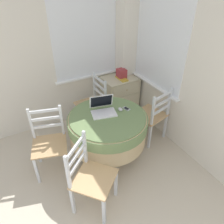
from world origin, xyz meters
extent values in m
cube|color=white|center=(1.44, 3.25, 1.49)|extent=(1.10, 0.01, 1.42)
cube|color=white|center=(1.44, 3.22, 0.77)|extent=(1.18, 0.07, 0.02)
cube|color=white|center=(2.26, 2.42, 1.49)|extent=(0.01, 1.10, 1.42)
cube|color=white|center=(2.23, 2.42, 0.77)|extent=(0.07, 1.18, 0.02)
cube|color=silver|center=(2.13, 3.11, 1.27)|extent=(0.28, 0.28, 2.55)
cylinder|color=#4C3D2D|center=(1.19, 2.04, 0.01)|extent=(0.36, 0.36, 0.03)
cylinder|color=#4C3D2D|center=(1.19, 2.04, 0.37)|extent=(0.11, 0.11, 0.69)
cylinder|color=tan|center=(1.19, 2.04, 0.52)|extent=(1.05, 1.05, 0.39)
cylinder|color=#6B8451|center=(1.19, 2.04, 0.64)|extent=(1.08, 1.08, 0.15)
cylinder|color=#6B8451|center=(1.19, 2.04, 0.73)|extent=(1.02, 1.02, 0.02)
cube|color=white|center=(1.17, 2.11, 0.74)|extent=(0.36, 0.28, 0.02)
cube|color=silver|center=(1.17, 2.12, 0.75)|extent=(0.31, 0.19, 0.00)
cube|color=white|center=(1.20, 2.24, 0.86)|extent=(0.33, 0.14, 0.21)
cube|color=black|center=(1.20, 2.24, 0.86)|extent=(0.30, 0.12, 0.18)
ellipsoid|color=silver|center=(1.40, 2.07, 0.76)|extent=(0.05, 0.08, 0.04)
cube|color=#B2B7BC|center=(1.50, 2.07, 0.74)|extent=(0.08, 0.12, 0.01)
cube|color=black|center=(1.50, 2.07, 0.75)|extent=(0.06, 0.08, 0.00)
cube|color=tan|center=(1.27, 2.83, 0.45)|extent=(0.44, 0.45, 0.02)
cube|color=silver|center=(1.08, 3.02, 0.22)|extent=(0.04, 0.04, 0.44)
cube|color=silver|center=(1.09, 2.63, 0.22)|extent=(0.04, 0.04, 0.44)
cube|color=silver|center=(1.45, 3.03, 0.22)|extent=(0.04, 0.04, 0.44)
cube|color=silver|center=(1.47, 2.64, 0.22)|extent=(0.04, 0.04, 0.44)
cube|color=silver|center=(1.45, 3.03, 0.69)|extent=(0.03, 0.03, 0.46)
cube|color=silver|center=(1.47, 2.64, 0.69)|extent=(0.03, 0.03, 0.46)
cube|color=silver|center=(1.46, 2.84, 0.86)|extent=(0.04, 0.39, 0.04)
cube|color=silver|center=(1.46, 2.84, 0.74)|extent=(0.04, 0.39, 0.04)
cube|color=silver|center=(1.46, 2.84, 0.62)|extent=(0.04, 0.39, 0.04)
cube|color=tan|center=(1.98, 2.12, 0.45)|extent=(0.52, 0.52, 0.02)
cube|color=silver|center=(2.12, 2.35, 0.22)|extent=(0.04, 0.04, 0.44)
cube|color=silver|center=(1.75, 2.26, 0.22)|extent=(0.04, 0.04, 0.44)
cube|color=silver|center=(2.21, 1.98, 0.22)|extent=(0.04, 0.04, 0.44)
cube|color=silver|center=(1.83, 1.90, 0.22)|extent=(0.04, 0.04, 0.44)
cube|color=silver|center=(2.21, 1.98, 0.69)|extent=(0.04, 0.04, 0.46)
cube|color=silver|center=(1.83, 1.90, 0.69)|extent=(0.04, 0.04, 0.46)
cube|color=silver|center=(2.02, 1.94, 0.86)|extent=(0.38, 0.11, 0.04)
cube|color=silver|center=(2.02, 1.94, 0.74)|extent=(0.38, 0.11, 0.04)
cube|color=silver|center=(2.02, 1.94, 0.62)|extent=(0.38, 0.11, 0.04)
cube|color=tan|center=(0.69, 1.42, 0.45)|extent=(0.61, 0.61, 0.02)
cube|color=silver|center=(0.66, 1.15, 0.22)|extent=(0.05, 0.05, 0.44)
cube|color=silver|center=(0.96, 1.41, 0.22)|extent=(0.05, 0.05, 0.44)
cube|color=silver|center=(0.42, 1.43, 0.22)|extent=(0.05, 0.05, 0.44)
cube|color=silver|center=(0.71, 1.69, 0.22)|extent=(0.05, 0.05, 0.44)
cube|color=silver|center=(0.42, 1.43, 0.69)|extent=(0.05, 0.05, 0.46)
cube|color=silver|center=(0.71, 1.69, 0.69)|extent=(0.05, 0.05, 0.46)
cube|color=silver|center=(0.56, 1.56, 0.86)|extent=(0.31, 0.27, 0.04)
cube|color=silver|center=(0.56, 1.56, 0.74)|extent=(0.31, 0.27, 0.04)
cube|color=silver|center=(0.56, 1.56, 0.62)|extent=(0.31, 0.27, 0.04)
cube|color=tan|center=(0.41, 2.19, 0.45)|extent=(0.54, 0.53, 0.02)
cube|color=silver|center=(0.17, 2.06, 0.22)|extent=(0.04, 0.04, 0.44)
cube|color=silver|center=(0.54, 1.95, 0.22)|extent=(0.04, 0.04, 0.44)
cube|color=silver|center=(0.27, 2.42, 0.22)|extent=(0.04, 0.04, 0.44)
cube|color=silver|center=(0.64, 2.32, 0.22)|extent=(0.04, 0.04, 0.44)
cube|color=silver|center=(0.27, 2.42, 0.69)|extent=(0.04, 0.04, 0.46)
cube|color=silver|center=(0.64, 2.32, 0.69)|extent=(0.04, 0.04, 0.46)
cube|color=silver|center=(0.46, 2.37, 0.86)|extent=(0.38, 0.13, 0.04)
cube|color=silver|center=(0.46, 2.37, 0.74)|extent=(0.38, 0.13, 0.04)
cube|color=silver|center=(0.46, 2.37, 0.62)|extent=(0.38, 0.13, 0.04)
cube|color=beige|center=(1.93, 2.98, 0.36)|extent=(0.59, 0.47, 0.72)
cube|color=beige|center=(1.93, 2.98, 0.73)|extent=(0.61, 0.49, 0.02)
cube|color=beige|center=(1.93, 2.74, 0.60)|extent=(0.52, 0.01, 0.20)
sphere|color=olive|center=(1.93, 2.73, 0.60)|extent=(0.02, 0.02, 0.02)
cube|color=beige|center=(1.93, 2.74, 0.36)|extent=(0.52, 0.01, 0.20)
sphere|color=olive|center=(1.93, 2.73, 0.36)|extent=(0.02, 0.02, 0.02)
cube|color=beige|center=(1.93, 2.74, 0.12)|extent=(0.52, 0.01, 0.20)
sphere|color=olive|center=(1.93, 2.73, 0.12)|extent=(0.02, 0.02, 0.02)
cube|color=#9E3338|center=(1.94, 2.94, 0.82)|extent=(0.14, 0.15, 0.16)
cube|color=gold|center=(1.93, 2.90, 0.75)|extent=(0.12, 0.26, 0.02)
camera|label=1|loc=(0.10, -0.04, 2.41)|focal=35.00mm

